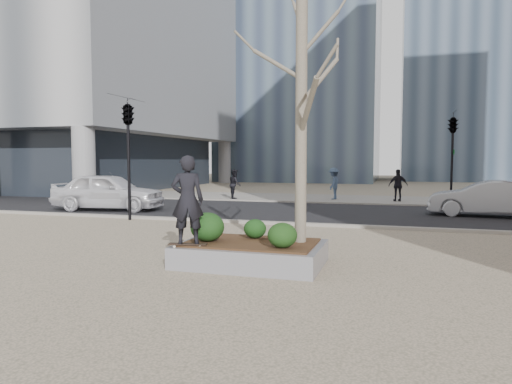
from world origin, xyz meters
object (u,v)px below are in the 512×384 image
(planter, at_px, (251,254))
(skateboarder, at_px, (187,200))
(skateboard, at_px, (188,245))
(police_car, at_px, (108,191))

(planter, bearing_deg, skateboarder, -145.01)
(planter, distance_m, skateboard, 1.37)
(police_car, bearing_deg, planter, -139.53)
(planter, xyz_separation_m, police_car, (-9.14, 8.10, 0.61))
(skateboarder, bearing_deg, police_car, -69.20)
(skateboarder, distance_m, police_car, 11.98)
(skateboard, xyz_separation_m, police_car, (-8.04, 8.87, 0.35))
(planter, xyz_separation_m, skateboarder, (-1.10, -0.77, 1.19))
(skateboard, bearing_deg, skateboarder, 0.00)
(planter, relative_size, skateboarder, 1.68)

